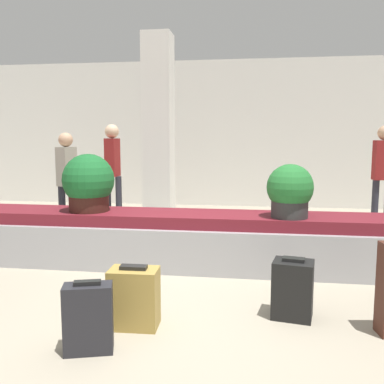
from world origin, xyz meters
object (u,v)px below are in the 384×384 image
object	(u,v)px
suitcase_1	(134,298)
traveler_1	(113,164)
suitcase_2	(293,289)
potted_plant_0	(290,191)
pillar	(159,133)
suitcase_3	(88,318)
potted_plant_2	(88,183)
traveler_2	(383,167)
traveler_0	(67,174)

from	to	relation	value
suitcase_1	traveler_1	xyz separation A→B (m)	(-1.54, 4.06, 0.81)
suitcase_2	potted_plant_0	size ratio (longest dim) A/B	0.87
pillar	potted_plant_0	distance (m)	3.04
traveler_1	suitcase_3	bearing A→B (deg)	-160.97
traveler_1	potted_plant_0	bearing A→B (deg)	-127.93
pillar	suitcase_3	world-z (taller)	pillar
suitcase_3	potted_plant_2	xyz separation A→B (m)	(-0.83, 2.13, 0.72)
suitcase_1	suitcase_2	xyz separation A→B (m)	(1.28, 0.37, 0.01)
suitcase_3	traveler_2	xyz separation A→B (m)	(3.26, 4.68, 0.78)
traveler_2	pillar	bearing A→B (deg)	179.94
suitcase_3	potted_plant_0	world-z (taller)	potted_plant_0
suitcase_1	traveler_1	distance (m)	4.42
traveler_0	traveler_2	bearing A→B (deg)	-67.19
traveler_0	pillar	bearing A→B (deg)	-53.79
suitcase_3	potted_plant_2	distance (m)	2.39
traveler_0	suitcase_3	bearing A→B (deg)	-142.90
potted_plant_0	traveler_1	xyz separation A→B (m)	(-2.87, 2.45, 0.13)
potted_plant_0	traveler_0	distance (m)	3.68
traveler_1	traveler_2	distance (m)	4.59
pillar	potted_plant_2	xyz separation A→B (m)	(-0.39, -2.13, -0.63)
suitcase_1	suitcase_3	world-z (taller)	suitcase_3
suitcase_3	potted_plant_2	world-z (taller)	potted_plant_2
traveler_0	potted_plant_2	bearing A→B (deg)	-136.49
suitcase_1	potted_plant_0	bearing A→B (deg)	48.21
suitcase_2	traveler_2	xyz separation A→B (m)	(1.77, 3.87, 0.78)
suitcase_1	potted_plant_0	distance (m)	2.20
suitcase_2	traveler_1	bearing A→B (deg)	137.91
potted_plant_0	traveler_0	bearing A→B (deg)	154.72
pillar	traveler_1	distance (m)	1.07
suitcase_3	traveler_1	bearing A→B (deg)	90.10
pillar	suitcase_3	size ratio (longest dim) A/B	6.11
suitcase_3	suitcase_2	bearing A→B (deg)	12.29
suitcase_2	traveler_1	world-z (taller)	traveler_1
pillar	suitcase_1	xyz separation A→B (m)	(0.65, -3.81, -1.36)
suitcase_1	suitcase_2	distance (m)	1.33
pillar	potted_plant_0	size ratio (longest dim) A/B	5.36
suitcase_3	traveler_1	world-z (taller)	traveler_1
suitcase_1	traveler_1	bearing A→B (deg)	108.68
traveler_0	traveler_1	distance (m)	1.00
suitcase_2	potted_plant_0	xyz separation A→B (m)	(0.06, 1.24, 0.68)
pillar	suitcase_2	bearing A→B (deg)	-60.82
traveler_1	traveler_2	xyz separation A→B (m)	(4.59, 0.18, -0.03)
potted_plant_0	traveler_0	size ratio (longest dim) A/B	0.37
suitcase_3	traveler_1	xyz separation A→B (m)	(-1.33, 4.50, 0.81)
potted_plant_2	traveler_2	distance (m)	4.82
suitcase_1	suitcase_2	world-z (taller)	suitcase_2
pillar	suitcase_2	distance (m)	4.17
pillar	traveler_0	distance (m)	1.62
suitcase_1	potted_plant_2	size ratio (longest dim) A/B	0.73
pillar	potted_plant_0	world-z (taller)	pillar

